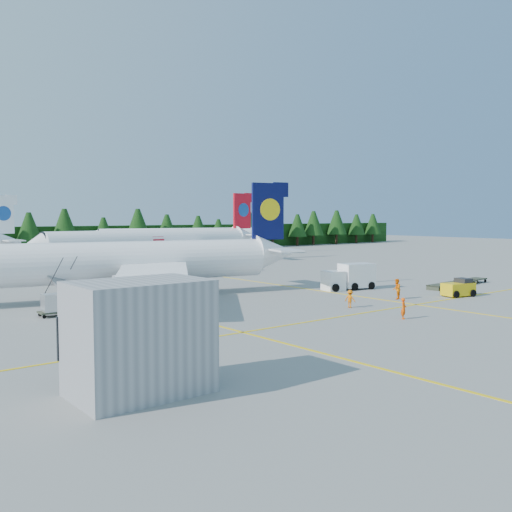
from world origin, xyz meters
TOP-DOWN VIEW (x-y plane):
  - ground at (0.00, 0.00)m, footprint 320.00×320.00m
  - taxi_stripe_a at (-14.00, 20.00)m, footprint 0.25×120.00m
  - taxi_stripe_b at (6.00, 20.00)m, footprint 0.25×120.00m
  - taxi_stripe_cross at (0.00, -6.00)m, footprint 80.00×0.25m
  - treeline_hedge at (0.00, 82.00)m, footprint 220.00×4.00m
  - terminal_building at (-26.00, -14.00)m, footprint 6.00×4.00m
  - airliner_navy at (-16.23, 15.25)m, footprint 39.89×32.48m
  - airliner_red at (6.47, 46.23)m, footprint 42.42×34.84m
  - airliner_far_right at (23.69, 66.04)m, footprint 39.74×12.81m
  - airstairs at (-19.03, 12.50)m, footprint 4.52×5.82m
  - service_truck at (9.31, 5.28)m, footprint 6.23×3.43m
  - baggage_tug at (13.99, -5.37)m, footprint 3.47×2.37m
  - dolly_train at (21.74, -0.52)m, footprint 11.88×2.61m
  - uld_pair at (-20.96, 8.39)m, footprint 4.60×2.26m
  - crew_a at (-0.96, -9.80)m, footprint 0.73×0.63m
  - crew_b at (7.40, -2.72)m, footprint 1.22×1.14m
  - crew_c at (-0.04, -3.38)m, footprint 0.59×0.74m

SIDE VIEW (x-z plane):
  - ground at x=0.00m, z-range 0.00..0.00m
  - taxi_stripe_a at x=-14.00m, z-range 0.00..0.01m
  - taxi_stripe_b at x=6.00m, z-range 0.00..0.01m
  - taxi_stripe_cross at x=0.00m, z-range 0.00..0.01m
  - dolly_train at x=21.74m, z-range 0.39..0.54m
  - airstairs at x=-19.03m, z-range -0.97..2.46m
  - crew_c at x=-0.04m, z-range 0.00..1.58m
  - baggage_tug at x=13.99m, z-range -0.02..1.68m
  - crew_a at x=-0.96m, z-range 0.00..1.69m
  - crew_b at x=7.40m, z-range 0.00..2.01m
  - uld_pair at x=-20.96m, z-range 0.27..1.81m
  - service_truck at x=9.31m, z-range -0.01..2.83m
  - terminal_building at x=-26.00m, z-range 0.00..5.20m
  - treeline_hedge at x=0.00m, z-range 0.00..6.00m
  - airliner_navy at x=-16.23m, z-range -2.34..9.41m
  - airliner_far_right at x=23.69m, z-range -2.19..9.57m
  - airliner_red at x=6.47m, z-range -2.46..9.87m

